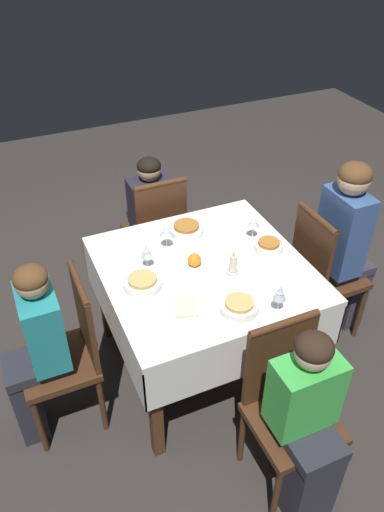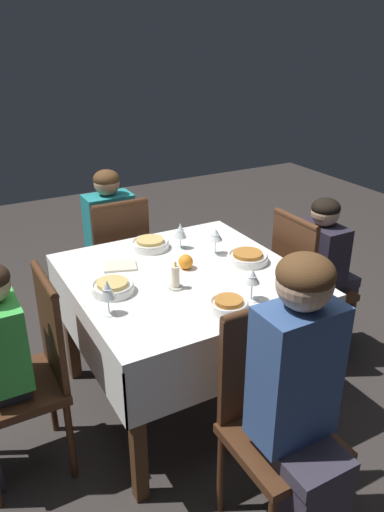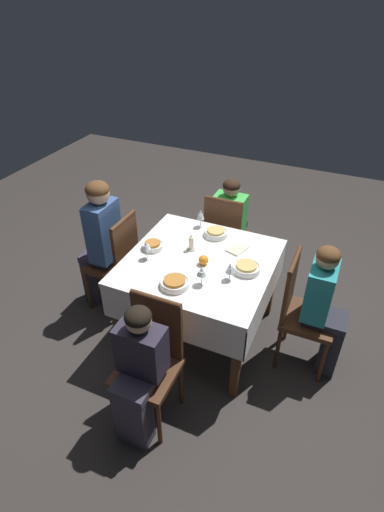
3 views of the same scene
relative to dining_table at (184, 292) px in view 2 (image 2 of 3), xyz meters
name	(u,v)px [view 2 (image 2 of 3)]	position (x,y,z in m)	size (l,w,h in m)	color
ground_plane	(185,397)	(0.00, 0.00, -0.67)	(8.00, 8.00, 0.00)	#332D2B
dining_table	(184,292)	(0.00, 0.00, 0.00)	(1.10, 1.11, 0.78)	white
chair_south	(273,414)	(-0.04, -0.81, -0.14)	(0.39, 0.39, 0.96)	#472816
chair_east	(305,283)	(0.80, -0.01, -0.14)	(0.39, 0.39, 0.96)	#472816
chair_north	(117,261)	(-0.06, 0.81, -0.14)	(0.39, 0.39, 0.96)	#472816
chair_west	(31,369)	(-0.80, -0.07, -0.14)	(0.39, 0.39, 0.96)	#472816
person_adult_denim	(302,401)	(-0.04, -0.95, 0.03)	(0.30, 0.34, 1.25)	#383342
person_child_dark	(326,271)	(0.97, -0.01, -0.11)	(0.33, 0.30, 1.03)	#383342
person_child_teal	(108,242)	(-0.06, 0.97, -0.07)	(0.30, 0.33, 1.11)	#282833
bowl_south	(228,305)	(0.00, -0.41, 0.13)	(0.17, 0.17, 0.06)	white
wine_glass_south	(252,278)	(0.14, -0.38, 0.22)	(0.07, 0.07, 0.15)	white
bowl_east	(248,257)	(0.35, -0.04, 0.13)	(0.21, 0.21, 0.06)	white
wine_glass_east	(216,235)	(0.26, 0.12, 0.22)	(0.08, 0.08, 0.15)	white
bowl_north	(150,244)	(-0.02, 0.37, 0.13)	(0.21, 0.21, 0.06)	white
wine_glass_north	(180,231)	(0.13, 0.29, 0.21)	(0.07, 0.07, 0.15)	white
bowl_west	(113,287)	(-0.38, -0.01, 0.13)	(0.20, 0.20, 0.06)	white
wine_glass_west	(107,291)	(-0.46, -0.19, 0.22)	(0.07, 0.07, 0.16)	white
candle_centerpiece	(176,279)	(-0.11, -0.12, 0.16)	(0.07, 0.07, 0.14)	beige
orange_fruit	(186,262)	(0.03, 0.04, 0.14)	(0.08, 0.08, 0.08)	orange
napkin_red_folded	(120,266)	(-0.25, 0.22, 0.11)	(0.19, 0.16, 0.01)	beige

